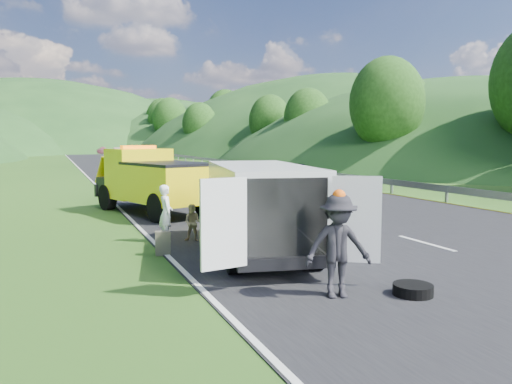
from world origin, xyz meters
name	(u,v)px	position (x,y,z in m)	size (l,w,h in m)	color
ground	(295,239)	(0.00, 0.00, 0.00)	(320.00, 320.00, 0.00)	#38661E
road_surface	(148,167)	(3.00, 40.00, 0.01)	(14.00, 200.00, 0.02)	black
guardrail	(186,161)	(10.30, 52.50, 0.00)	(0.06, 140.00, 1.52)	gray
tree_line_right	(253,158)	(23.00, 60.00, 0.00)	(14.00, 140.00, 14.00)	#2B5F1C
hills_backdrop	(100,150)	(6.50, 134.70, 0.00)	(201.00, 288.60, 44.00)	#2D5B23
tow_truck	(153,180)	(-2.83, 6.63, 1.28)	(3.99, 6.49, 2.63)	black
white_van	(259,204)	(-1.71, -1.36, 1.27)	(3.90, 6.71, 2.24)	black
woman	(167,242)	(-3.54, 1.01, 0.00)	(0.58, 0.42, 1.59)	white
child	(193,242)	(-2.85, 0.73, 0.00)	(0.50, 0.39, 1.04)	tan
worker	(337,298)	(-1.76, -5.13, 0.00)	(1.21, 0.69, 1.87)	black
suitcase	(163,243)	(-3.97, -0.58, 0.30)	(0.37, 0.21, 0.60)	#524F3D
spare_tire	(413,296)	(-0.41, -5.56, 0.00)	(0.73, 0.73, 0.20)	black
passing_suv	(294,193)	(5.46, 10.99, 0.00)	(2.60, 5.64, 1.57)	black
dist_car_a	(120,162)	(1.72, 52.65, 0.00)	(1.72, 4.29, 1.46)	#58575C
dist_car_b	(119,157)	(3.99, 72.01, 0.00)	(1.66, 4.77, 1.57)	#7C5266
dist_car_c	(102,154)	(3.00, 91.83, 0.00)	(2.16, 5.32, 1.54)	#8E4755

